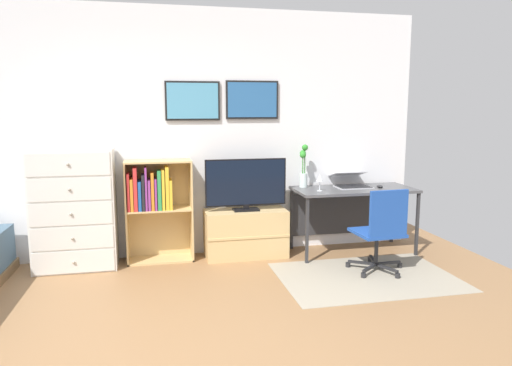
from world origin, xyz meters
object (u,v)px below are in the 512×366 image
Objects in this scene: tv_stand at (246,233)px; bamboo_vase at (303,168)px; laptop at (351,181)px; wine_glass at (320,179)px; dresser at (74,210)px; television at (246,185)px; computer_mouse at (380,186)px; office_chair at (382,229)px; desk at (351,198)px; bookshelf at (155,201)px.

bamboo_vase is at bearing 7.11° from tv_stand.
laptop is 0.50m from wine_glass.
laptop is 0.88× the size of bamboo_vase.
dresser is 2.52× the size of bamboo_vase.
dresser is 1.38× the size of television.
television is 2.09× the size of laptop.
tv_stand is 8.61× the size of computer_mouse.
tv_stand is at bearing 141.24° from office_chair.
wine_glass is (-0.74, -0.06, 0.12)m from computer_mouse.
laptop reaches higher than desk.
dresser is 11.81× the size of computer_mouse.
bookshelf is 2.55× the size of laptop.
bookshelf is 2.36m from office_chair.
television is at bearing -179.01° from laptop.
computer_mouse is 0.21× the size of bamboo_vase.
television reaches higher than desk.
television is 1.53m from computer_mouse.
bookshelf is (0.80, 0.06, 0.04)m from dresser.
desk is at bearing -12.26° from bamboo_vase.
desk is at bearing 85.08° from office_chair.
office_chair reaches higher than tv_stand.
wine_glass is at bearing -71.58° from bamboo_vase.
desk is 3.14× the size of laptop.
office_chair is at bearing -91.45° from desk.
bookshelf is 0.81× the size of desk.
dresser is 1.37× the size of tv_stand.
dresser is at bearing 179.77° from television.
tv_stand is 0.99m from bamboo_vase.
laptop is (2.21, -0.03, 0.15)m from bookshelf.
bamboo_vase reaches higher than laptop.
desk is (1.22, -0.01, -0.20)m from television.
television is at bearing -4.07° from bookshelf.
television is at bearing 167.29° from wine_glass.
dresser is 1.43× the size of office_chair.
computer_mouse is (2.50, -0.19, 0.10)m from bookshelf.
television is (0.00, -0.02, 0.55)m from tv_stand.
wine_glass is at bearing -175.53° from computer_mouse.
tv_stand is 1.84× the size of bamboo_vase.
dresser reaches higher than television.
bookshelf is 6.04× the size of wine_glass.
desk is at bearing 159.78° from computer_mouse.
dresser is at bearing 179.71° from desk.
television is 0.71m from bamboo_vase.
tv_stand is 0.67× the size of desk.
dresser is 3.00m from desk.
computer_mouse is at bearing -15.20° from bamboo_vase.
tv_stand is 1.35m from laptop.
desk is at bearing -2.02° from bookshelf.
bamboo_vase is (-0.83, 0.23, 0.21)m from computer_mouse.
desk is (3.00, -0.02, -0.00)m from dresser.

